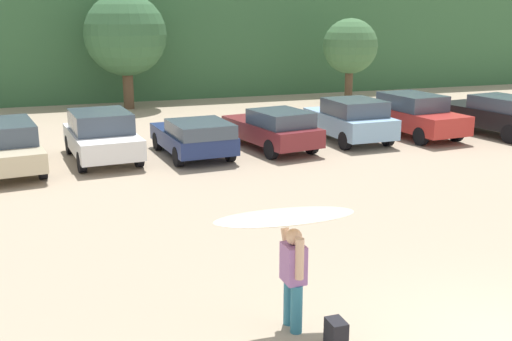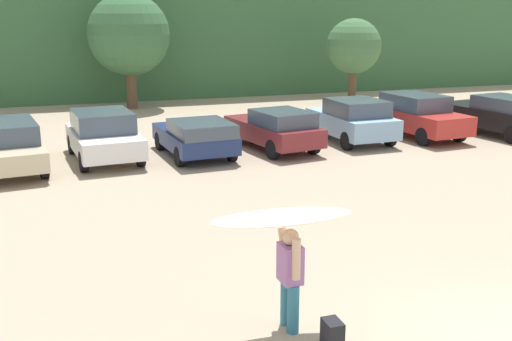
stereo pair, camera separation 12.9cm
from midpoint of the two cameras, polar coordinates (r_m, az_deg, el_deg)
hillside_ridge at (r=39.76m, az=-10.72°, el=13.62°), size 108.00×12.00×8.39m
tree_center at (r=31.23m, az=-12.25°, el=12.30°), size 4.03×4.03×5.67m
tree_far_left at (r=33.41m, az=8.70°, el=11.40°), size 2.91×2.91×4.43m
parked_car_champagne at (r=20.13m, az=-22.50°, el=2.24°), size 2.32×4.68×1.51m
parked_car_white at (r=20.57m, az=-14.45°, el=3.24°), size 2.28×4.29×1.61m
parked_car_navy at (r=20.47m, az=-5.98°, el=3.22°), size 2.22×4.06×1.30m
parked_car_maroon at (r=21.48m, az=1.43°, el=3.97°), size 2.48×4.51×1.46m
parked_car_sky_blue at (r=23.08m, az=8.67°, el=4.75°), size 2.08×4.00×1.62m
parked_car_red at (r=24.62m, az=14.32°, el=5.12°), size 2.29×4.79×1.65m
parked_car_black at (r=25.90m, az=21.43°, el=4.95°), size 2.51×4.99×1.57m
person_adult at (r=9.34m, az=3.12°, el=-9.57°), size 0.30×0.70×1.62m
surfboard_cream at (r=9.04m, az=2.36°, el=-4.36°), size 2.23×0.76×0.14m
backpack_dropped at (r=9.17m, az=7.10°, el=-15.01°), size 0.24×0.34×0.45m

